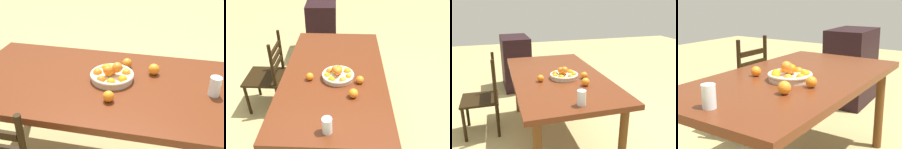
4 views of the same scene
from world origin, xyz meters
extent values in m
cube|color=#5B2712|center=(0.00, 0.00, 0.75)|extent=(1.81, 0.97, 0.05)
cylinder|color=#5B3314|center=(-0.80, -0.38, 0.36)|extent=(0.08, 0.08, 0.72)
cylinder|color=#5B3314|center=(0.80, -0.38, 0.36)|extent=(0.08, 0.08, 0.72)
cylinder|color=beige|center=(-0.10, -0.04, 0.79)|extent=(0.28, 0.28, 0.04)
torus|color=beige|center=(-0.10, -0.04, 0.81)|extent=(0.30, 0.30, 0.02)
sphere|color=orange|center=(0.00, -0.04, 0.81)|extent=(0.07, 0.07, 0.07)
sphere|color=orange|center=(-0.05, 0.04, 0.80)|extent=(0.06, 0.06, 0.06)
sphere|color=orange|center=(-0.12, 0.06, 0.80)|extent=(0.06, 0.06, 0.06)
sphere|color=orange|center=(-0.19, 0.01, 0.81)|extent=(0.07, 0.07, 0.07)
sphere|color=orange|center=(-0.19, -0.09, 0.80)|extent=(0.07, 0.07, 0.07)
sphere|color=orange|center=(-0.13, -0.14, 0.80)|extent=(0.06, 0.06, 0.06)
sphere|color=orange|center=(-0.04, -0.12, 0.81)|extent=(0.07, 0.07, 0.07)
sphere|color=orange|center=(-0.14, -0.04, 0.87)|extent=(0.07, 0.07, 0.07)
sphere|color=orange|center=(-0.09, -0.04, 0.84)|extent=(0.06, 0.06, 0.06)
sphere|color=orange|center=(-0.08, -0.01, 0.85)|extent=(0.06, 0.06, 0.06)
sphere|color=orange|center=(-0.08, -0.02, 0.84)|extent=(0.06, 0.06, 0.06)
sphere|color=orange|center=(-0.10, -0.04, 0.85)|extent=(0.07, 0.07, 0.07)
sphere|color=orange|center=(-0.10, -0.05, 0.85)|extent=(0.06, 0.06, 0.06)
sphere|color=orange|center=(-0.17, -0.24, 0.80)|extent=(0.07, 0.07, 0.07)
sphere|color=orange|center=(-0.37, -0.18, 0.81)|extent=(0.08, 0.08, 0.08)
sphere|color=orange|center=(-0.14, 0.22, 0.80)|extent=(0.07, 0.07, 0.07)
cylinder|color=silver|center=(-0.77, 0.01, 0.83)|extent=(0.07, 0.07, 0.12)
camera|label=1|loc=(-0.48, 1.66, 1.78)|focal=47.25mm
camera|label=2|loc=(-1.90, -0.11, 2.02)|focal=37.67mm
camera|label=3|loc=(-2.39, 0.63, 1.61)|focal=38.24mm
camera|label=4|loc=(-1.80, -1.14, 1.32)|focal=50.87mm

